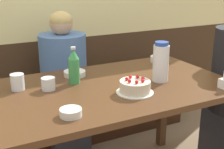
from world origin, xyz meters
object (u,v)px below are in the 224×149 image
Objects in this scene: bowl_soup_white at (158,59)px; glass_tumbler_short at (48,84)px; person_pale_blue_shirt at (64,87)px; bowl_rice_small at (71,113)px; bowl_side_dish at (75,73)px; bench_seat at (69,115)px; glass_water_tall at (17,82)px; water_pitcher at (161,62)px; birthday_cake at (135,87)px; soju_bottle at (74,66)px.

glass_tumbler_short is (-0.89, -0.19, 0.01)m from bowl_soup_white.
person_pale_blue_shirt is (-0.60, 0.40, -0.25)m from bowl_soup_white.
bowl_soup_white is 1.13× the size of bowl_rice_small.
bowl_rice_small is at bearing -147.26° from bowl_soup_white.
bowl_side_dish is at bearing 37.13° from glass_tumbler_short.
bench_seat is 15.54× the size of bowl_side_dish.
person_pale_blue_shirt reaches higher than bowl_soup_white.
bench_seat is at bearing 76.50° from bowl_side_dish.
bowl_side_dish is 0.39m from glass_water_tall.
water_pitcher is 2.63× the size of glass_water_tall.
water_pitcher is at bearing -123.62° from bowl_soup_white.
bowl_soup_white is at bearing 6.12° from glass_water_tall.
glass_water_tall is (-1.04, -0.11, 0.02)m from bowl_soup_white.
bowl_side_dish is at bearing 67.73° from bowl_rice_small.
water_pitcher is 0.91m from person_pale_blue_shirt.
soju_bottle is (-0.24, 0.30, 0.07)m from birthday_cake.
glass_water_tall reaches higher than bowl_side_dish.
soju_bottle is 0.33m from glass_water_tall.
water_pitcher is (0.24, 0.10, 0.08)m from birthday_cake.
bowl_side_dish is 1.50× the size of glass_water_tall.
bowl_soup_white is at bearing 56.38° from water_pitcher.
bench_seat is 0.80m from bowl_side_dish.
soju_bottle is at bearing -167.99° from bowl_soup_white.
birthday_cake is 0.28m from water_pitcher.
bowl_side_dish is at bearing 13.32° from glass_water_tall.
bench_seat is at bearing 93.30° from birthday_cake.
bowl_soup_white is at bearing 12.06° from glass_tumbler_short.
birthday_cake is at bearing -156.92° from water_pitcher.
soju_bottle reaches higher than bowl_soup_white.
water_pitcher reaches higher than bench_seat.
bench_seat is 9.70× the size of soju_bottle.
water_pitcher is 0.55m from bowl_side_dish.
bowl_soup_white is 1.27× the size of glass_water_tall.
bowl_soup_white is 0.10× the size of person_pale_blue_shirt.
person_pale_blue_shirt is at bearing 78.42° from soju_bottle.
bowl_rice_small is at bearing -107.96° from bench_seat.
person_pale_blue_shirt reaches higher than glass_tumbler_short.
bench_seat is 1.15m from water_pitcher.
water_pitcher is at bearing -37.28° from bowl_side_dish.
bowl_side_dish is 0.12× the size of person_pale_blue_shirt.
bowl_soup_white is 0.67m from bowl_side_dish.
bowl_rice_small is (-0.17, -0.42, -0.09)m from soju_bottle.
person_pale_blue_shirt is (0.11, 0.55, -0.33)m from soju_bottle.
glass_water_tall is at bearing -128.17° from bench_seat.
bowl_side_dish is (-0.67, -0.02, -0.01)m from bowl_soup_white.
glass_tumbler_short is at bearing 89.15° from bowl_rice_small.
bowl_soup_white reaches higher than bowl_side_dish.
bench_seat is 10.45× the size of birthday_cake.
bowl_rice_small is 0.60m from bowl_side_dish.
water_pitcher is (0.30, -0.89, 0.66)m from bench_seat.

